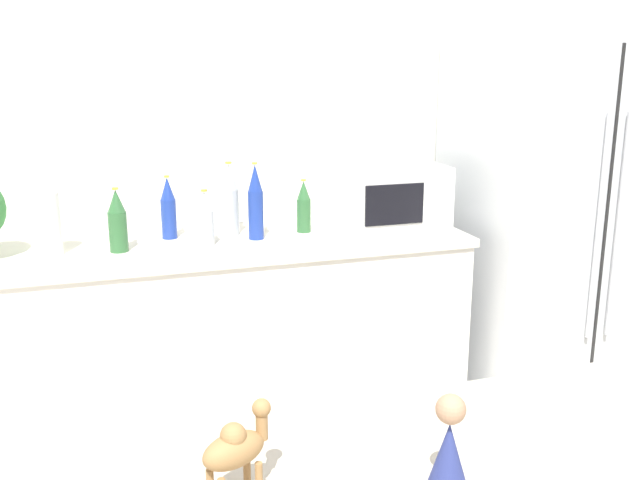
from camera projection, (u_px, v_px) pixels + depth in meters
The scene contains 13 objects.
wall_back at pixel (266, 148), 3.28m from camera, with size 8.00×0.06×2.55m.
back_counter at pixel (217, 345), 3.09m from camera, with size 2.15×0.63×0.94m.
refrigerator at pixel (554, 229), 3.39m from camera, with size 0.92×0.73×1.77m.
paper_towel_roll at pixel (46, 224), 2.73m from camera, with size 0.11×0.11×0.25m.
microwave at pixel (387, 196), 3.19m from camera, with size 0.48×0.37×0.28m.
back_bottle_0 at pixel (205, 219), 2.87m from camera, with size 0.07×0.07×0.23m.
back_bottle_1 at pixel (256, 203), 2.97m from camera, with size 0.06×0.06×0.32m.
back_bottle_2 at pixel (117, 221), 2.78m from camera, with size 0.07×0.07×0.26m.
back_bottle_3 at pixel (230, 200), 3.04m from camera, with size 0.08×0.08×0.32m.
back_bottle_4 at pixel (168, 209), 2.98m from camera, with size 0.06×0.06×0.27m.
back_bottle_5 at pixel (304, 207), 3.10m from camera, with size 0.06×0.06×0.23m.
camel_figurine at pixel (237, 447), 1.10m from camera, with size 0.12×0.09×0.15m.
wise_man_figurine_crimson at pixel (449, 453), 1.11m from camera, with size 0.07×0.07×0.17m.
Camera 1 is at (-0.75, -0.48, 1.68)m, focal length 40.00 mm.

